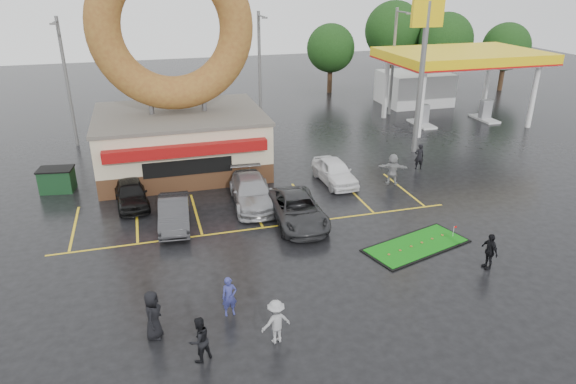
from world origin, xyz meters
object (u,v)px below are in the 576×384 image
object	(u,v)px
shell_sign	(425,44)
donut_shop	(178,100)
car_white	(335,171)
car_grey	(297,210)
person_blue	(229,297)
streetlight_left	(67,80)
streetlight_mid	(260,68)
person_cameraman	(489,251)
car_silver	(252,192)
car_black	(131,193)
dumpster	(57,180)
gas_station	(440,72)
streetlight_right	(394,60)
putting_green	(416,245)
car_dgrey	(174,213)

from	to	relation	value
shell_sign	donut_shop	bearing A→B (deg)	176.53
donut_shop	car_white	world-z (taller)	donut_shop
car_grey	person_blue	xyz separation A→B (m)	(-4.58, -6.58, 0.06)
streetlight_left	streetlight_mid	size ratio (longest dim) A/B	1.00
shell_sign	person_cameraman	distance (m)	16.90
streetlight_mid	car_silver	size ratio (longest dim) A/B	1.75
car_grey	person_blue	bearing A→B (deg)	-122.60
car_grey	person_blue	distance (m)	8.01
car_black	car_white	world-z (taller)	car_white
shell_sign	dumpster	bearing A→B (deg)	-178.01
gas_station	dumpster	bearing A→B (deg)	-162.16
streetlight_mid	person_cameraman	distance (m)	24.49
shell_sign	streetlight_left	bearing A→B (deg)	161.01
person_blue	dumpster	world-z (taller)	person_blue
donut_shop	streetlight_right	xyz separation A→B (m)	(19.00, 8.95, 0.32)
streetlight_right	car_silver	world-z (taller)	streetlight_right
car_grey	donut_shop	bearing A→B (deg)	119.14
dumpster	putting_green	xyz separation A→B (m)	(16.66, -11.56, -0.61)
shell_sign	person_blue	size ratio (longest dim) A/B	6.86
streetlight_left	dumpster	distance (m)	9.66
streetlight_left	streetlight_mid	xyz separation A→B (m)	(14.00, 1.00, 0.00)
car_silver	putting_green	world-z (taller)	car_silver
streetlight_mid	person_blue	world-z (taller)	streetlight_mid
streetlight_mid	person_cameraman	size ratio (longest dim) A/B	5.59
shell_sign	car_grey	distance (m)	15.56
gas_station	car_dgrey	xyz separation A→B (m)	(-24.16, -16.11, -3.01)
car_white	shell_sign	bearing A→B (deg)	26.24
gas_station	car_white	xyz separation A→B (m)	(-14.50, -12.94, -2.98)
streetlight_right	gas_station	bearing A→B (deg)	-13.75
gas_station	person_cameraman	world-z (taller)	gas_station
putting_green	car_silver	bearing A→B (deg)	133.41
person_blue	putting_green	distance (m)	9.58
donut_shop	streetlight_mid	xyz separation A→B (m)	(7.00, 7.95, 0.32)
car_white	person_cameraman	xyz separation A→B (m)	(2.85, -10.86, 0.08)
donut_shop	car_grey	bearing A→B (deg)	-63.12
donut_shop	streetlight_left	distance (m)	9.87
car_silver	dumpster	xyz separation A→B (m)	(-10.36, 4.89, -0.10)
car_silver	car_grey	xyz separation A→B (m)	(1.73, -2.80, -0.03)
car_black	car_dgrey	xyz separation A→B (m)	(2.04, -3.18, 0.00)
person_blue	dumpster	size ratio (longest dim) A/B	0.86
car_dgrey	person_cameraman	world-z (taller)	person_cameraman
car_silver	car_white	size ratio (longest dim) A/B	1.21
car_silver	car_grey	size ratio (longest dim) A/B	1.00
car_dgrey	car_silver	xyz separation A→B (m)	(4.24, 1.47, 0.05)
streetlight_mid	person_cameraman	bearing A→B (deg)	-79.63
donut_shop	car_black	bearing A→B (deg)	-122.79
car_silver	person_blue	xyz separation A→B (m)	(-2.86, -9.37, 0.03)
streetlight_right	car_grey	bearing A→B (deg)	-127.63
donut_shop	shell_sign	xyz separation A→B (m)	(16.00, -0.97, 2.91)
car_silver	car_white	distance (m)	5.68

